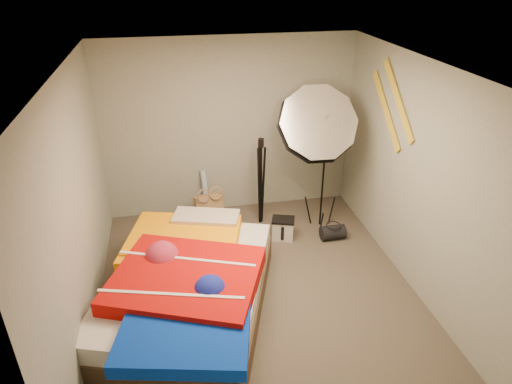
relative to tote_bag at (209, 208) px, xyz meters
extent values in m
plane|color=#50483C|center=(0.37, -1.65, -0.20)|extent=(4.00, 4.00, 0.00)
plane|color=silver|center=(0.37, -1.65, 2.30)|extent=(4.00, 4.00, 0.00)
plane|color=gray|center=(0.37, 0.35, 1.05)|extent=(3.50, 0.00, 3.50)
plane|color=gray|center=(0.37, -3.65, 1.05)|extent=(3.50, 0.00, 3.50)
plane|color=gray|center=(-1.38, -1.65, 1.05)|extent=(0.00, 4.00, 4.00)
plane|color=gray|center=(2.12, -1.65, 1.05)|extent=(0.00, 4.00, 4.00)
cube|color=tan|center=(0.00, 0.00, 0.00)|extent=(0.43, 0.27, 0.41)
cylinder|color=#5C83C2|center=(-0.02, 0.24, 0.13)|extent=(0.14, 0.20, 0.67)
cube|color=beige|center=(0.92, -0.66, -0.06)|extent=(0.32, 0.27, 0.28)
cylinder|color=black|center=(1.57, -0.80, -0.10)|extent=(0.33, 0.20, 0.20)
cube|color=gold|center=(2.10, -1.05, 1.75)|extent=(0.02, 0.91, 0.78)
cube|color=gold|center=(2.10, -0.80, 1.55)|extent=(0.02, 0.91, 0.78)
cube|color=#4A3826|center=(-0.42, -1.84, -0.06)|extent=(2.17, 2.59, 0.29)
cube|color=silver|center=(-0.42, -1.84, 0.19)|extent=(2.12, 2.53, 0.20)
cube|color=#F39A05|center=(-0.42, -1.31, 0.33)|extent=(1.44, 1.33, 0.15)
cube|color=#B40C09|center=(-0.42, -2.01, 0.35)|extent=(1.73, 1.60, 0.18)
cube|color=#0936C1|center=(-0.48, -2.69, 0.32)|extent=(1.27, 1.11, 0.13)
cube|color=#C98C9E|center=(-0.12, -0.95, 0.37)|extent=(0.84, 0.56, 0.15)
cylinder|color=black|center=(1.52, -0.41, 0.61)|extent=(0.03, 0.03, 1.63)
cube|color=black|center=(1.52, -0.41, 1.38)|extent=(0.07, 0.07, 0.10)
cone|color=white|center=(1.34, -0.53, 1.33)|extent=(1.26, 0.97, 1.20)
cylinder|color=black|center=(0.71, -0.18, 0.37)|extent=(0.05, 0.05, 1.15)
cube|color=black|center=(0.71, -0.18, 1.01)|extent=(0.09, 0.09, 0.12)
camera|label=1|loc=(-0.45, -5.66, 3.20)|focal=32.00mm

